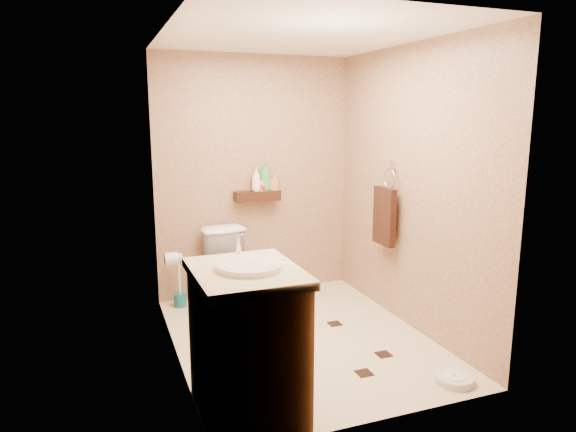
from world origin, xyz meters
name	(u,v)px	position (x,y,z in m)	size (l,w,h in m)	color
ground	(300,338)	(0.00, 0.00, 0.00)	(2.50, 2.50, 0.00)	beige
wall_back	(255,177)	(0.00, 1.25, 1.20)	(2.00, 0.04, 2.40)	tan
wall_front	(384,227)	(0.00, -1.25, 1.20)	(2.00, 0.04, 2.40)	tan
wall_left	(172,203)	(-1.00, 0.00, 1.20)	(0.04, 2.50, 2.40)	tan
wall_right	(410,189)	(1.00, 0.00, 1.20)	(0.04, 2.50, 2.40)	tan
ceiling	(302,34)	(0.00, 0.00, 2.40)	(2.00, 2.50, 0.02)	white
wall_shelf	(257,196)	(0.00, 1.17, 1.02)	(0.46, 0.14, 0.10)	#341B0E
floor_accents	(305,338)	(0.04, -0.01, 0.00)	(1.16, 1.42, 0.01)	black
toilet	(234,271)	(-0.34, 0.83, 0.37)	(0.42, 0.73, 0.75)	white
vanity	(247,339)	(-0.70, -0.87, 0.48)	(0.63, 0.77, 1.07)	brown
bathroom_scale	(454,379)	(0.73, -1.04, 0.03)	(0.35, 0.35, 0.05)	silver
toilet_brush	(180,288)	(-0.82, 1.07, 0.19)	(0.12, 0.12, 0.53)	#185E60
towel_ring	(385,214)	(0.91, 0.25, 0.95)	(0.12, 0.30, 0.76)	silver
toilet_paper	(171,259)	(-0.94, 0.65, 0.60)	(0.12, 0.11, 0.12)	silver
bottle_a	(256,179)	(-0.01, 1.17, 1.19)	(0.09, 0.09, 0.23)	white
bottle_b	(262,183)	(0.05, 1.17, 1.14)	(0.07, 0.07, 0.15)	yellow
bottle_c	(263,184)	(0.06, 1.17, 1.14)	(0.11, 0.11, 0.14)	red
bottle_d	(265,177)	(0.08, 1.17, 1.21)	(0.11, 0.11, 0.28)	#37A759
bottle_e	(275,181)	(0.18, 1.17, 1.16)	(0.08, 0.08, 0.18)	#D97F48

